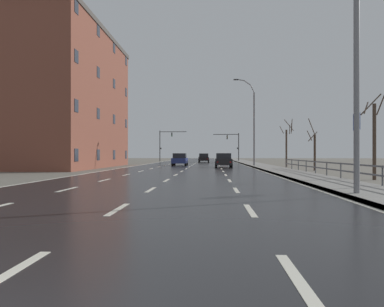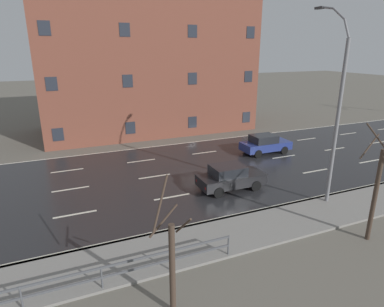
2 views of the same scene
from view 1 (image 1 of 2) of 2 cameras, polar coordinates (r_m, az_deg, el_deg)
ground_plane at (r=50.45m, az=0.13°, el=-1.83°), size 160.00×160.00×0.12m
road_asphalt_strip at (r=62.43m, az=0.67°, el=-1.42°), size 14.00×120.00×0.03m
sidewalk_right at (r=62.67m, az=8.40°, el=-1.37°), size 3.00×120.00×0.12m
guardrail at (r=24.00m, az=20.83°, el=-1.95°), size 0.07×28.37×1.00m
street_lamp_foreground at (r=14.82m, az=23.37°, el=15.75°), size 2.42×0.24×11.28m
street_lamp_midground at (r=44.99m, az=9.29°, el=4.56°), size 2.54×0.24×10.47m
highway_sign at (r=16.51m, az=23.92°, el=2.45°), size 0.09×0.68×3.46m
traffic_signal_right at (r=73.86m, az=6.41°, el=1.67°), size 5.12×0.36×5.60m
traffic_signal_left at (r=75.55m, az=-4.18°, el=1.93°), size 5.51×0.36×6.23m
car_distant at (r=64.90m, az=1.83°, el=-0.67°), size 1.85×4.11×1.57m
car_near_right at (r=40.49m, az=4.84°, el=-1.04°), size 1.86×4.11×1.57m
car_mid_centre at (r=61.70m, az=4.72°, el=-0.70°), size 1.92×4.14×1.57m
car_near_left at (r=46.91m, az=-1.88°, el=-0.91°), size 1.87×4.11×1.57m
brick_building at (r=44.02m, az=-19.33°, el=7.86°), size 10.32×21.33×15.10m
bare_tree_near at (r=23.87m, az=26.13°, el=2.21°), size 1.28×1.09×5.23m
bare_tree_mid at (r=35.07m, az=18.22°, el=0.57°), size 0.97×1.14×4.69m
bare_tree_far at (r=44.35m, az=14.32°, el=1.34°), size 1.48×1.31×5.50m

